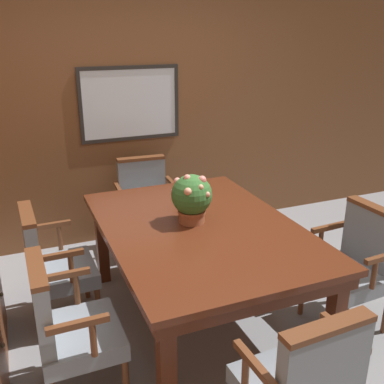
# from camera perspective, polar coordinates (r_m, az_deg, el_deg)

# --- Properties ---
(ground_plane) EXTENTS (14.00, 14.00, 0.00)m
(ground_plane) POSITION_cam_1_polar(r_m,az_deg,el_deg) (3.39, 3.54, -17.76)
(ground_plane) COLOR gray
(wall_back) EXTENTS (7.20, 0.08, 2.45)m
(wall_back) POSITION_cam_1_polar(r_m,az_deg,el_deg) (4.55, -6.79, 9.21)
(wall_back) COLOR brown
(wall_back) RESTS_ON ground_plane
(dining_table) EXTENTS (1.31, 1.87, 0.77)m
(dining_table) POSITION_cam_1_polar(r_m,az_deg,el_deg) (3.20, 1.03, -5.75)
(dining_table) COLOR #562614
(dining_table) RESTS_ON ground_plane
(chair_left_far) EXTENTS (0.48, 0.56, 0.91)m
(chair_left_far) POSITION_cam_1_polar(r_m,az_deg,el_deg) (3.42, -17.46, -8.46)
(chair_left_far) COLOR brown
(chair_left_far) RESTS_ON ground_plane
(chair_head_far) EXTENTS (0.57, 0.49, 0.91)m
(chair_head_far) POSITION_cam_1_polar(r_m,az_deg,el_deg) (4.38, -5.97, -1.12)
(chair_head_far) COLOR brown
(chair_head_far) RESTS_ON ground_plane
(chair_right_near) EXTENTS (0.49, 0.57, 0.91)m
(chair_right_near) POSITION_cam_1_polar(r_m,az_deg,el_deg) (3.47, 20.04, -8.30)
(chair_right_near) COLOR brown
(chair_right_near) RESTS_ON ground_plane
(chair_head_near) EXTENTS (0.57, 0.48, 0.91)m
(chair_head_near) POSITION_cam_1_polar(r_m,az_deg,el_deg) (2.38, 13.94, -22.32)
(chair_head_near) COLOR brown
(chair_head_near) RESTS_ON ground_plane
(chair_left_near) EXTENTS (0.47, 0.56, 0.91)m
(chair_left_near) POSITION_cam_1_polar(r_m,az_deg,el_deg) (2.74, -15.66, -15.93)
(chair_left_near) COLOR brown
(chair_left_near) RESTS_ON ground_plane
(potted_plant) EXTENTS (0.29, 0.29, 0.36)m
(potted_plant) POSITION_cam_1_polar(r_m,az_deg,el_deg) (3.14, -0.06, -0.65)
(potted_plant) COLOR #9E5638
(potted_plant) RESTS_ON dining_table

